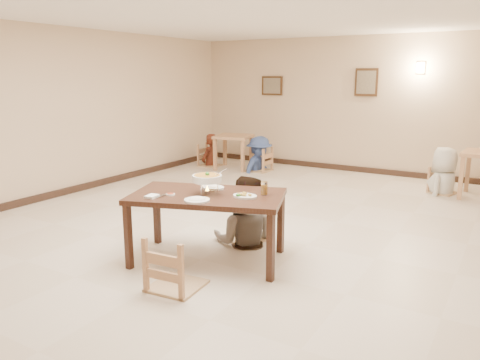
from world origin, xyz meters
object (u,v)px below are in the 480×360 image
Objects in this scene: bg_chair_rl at (445,169)px; bg_diner_a at (210,134)px; main_table at (207,201)px; bg_diner_c at (447,147)px; bg_table_left at (233,141)px; main_diner at (245,176)px; curry_warmer at (207,179)px; drink_glass at (264,189)px; chair_near at (175,238)px; bg_diner_b at (259,136)px; chair_far at (246,207)px; bg_chair_lr at (259,149)px; bg_chair_ll at (210,145)px.

bg_diner_a reaches higher than bg_chair_rl.
bg_diner_c is (1.90, 4.92, 0.14)m from main_table.
bg_table_left is at bearing -75.29° from bg_diner_c.
bg_diner_c is (1.84, 4.16, -0.02)m from main_diner.
main_diner reaches higher than bg_table_left.
drink_glass is (0.59, 0.30, -0.11)m from curry_warmer.
drink_glass is (0.52, -0.45, -0.01)m from main_diner.
chair_near is at bearing -112.47° from drink_glass.
bg_table_left is 0.67m from bg_diner_b.
curry_warmer is at bearing 32.87° from bg_diner_a.
bg_diner_c reaches higher than chair_near.
bg_diner_a is at bearing -178.30° from bg_table_left.
main_table is 1.81× the size of chair_near.
main_table is at bearing -84.69° from chair_far.
drink_glass reaches higher than bg_chair_rl.
bg_table_left is (-2.75, 4.15, -0.24)m from main_diner.
bg_table_left is at bearing 99.65° from main_table.
chair_far is 4.65m from bg_chair_lr.
main_table is 0.86m from chair_far.
curry_warmer reaches higher than main_table.
main_diner reaches higher than drink_glass.
bg_diner_b is at bearing 125.70° from chair_far.
bg_diner_a is 5.24m from bg_diner_c.
main_diner is 4.99m from bg_table_left.
curry_warmer reaches higher than bg_table_left.
bg_chair_lr is (-2.03, 4.96, -0.48)m from curry_warmer.
curry_warmer is at bearing -6.61° from bg_diner_c.
bg_chair_ll is at bearing 109.23° from bg_chair_rl.
bg_diner_b reaches higher than curry_warmer.
bg_diner_b is (-2.03, 4.96, 0.07)m from main_table.
drink_glass is at bearing 8.27° from main_table.
bg_chair_ll is 1.35m from bg_diner_b.
bg_chair_rl is at bearing -87.00° from bg_diner_b.
bg_chair_ll reaches higher than main_table.
curry_warmer is (-0.00, 0.00, 0.26)m from main_table.
main_table is 0.26m from curry_warmer.
bg_chair_ll is (-0.65, -0.02, -0.15)m from bg_table_left.
curry_warmer is at bearing -153.18° from drink_glass.
bg_diner_a is at bearing -75.09° from bg_diner_c.
drink_glass is 4.82m from bg_chair_rl.
main_diner reaches higher than chair_far.
chair_far is 0.43m from main_diner.
drink_glass is 5.65m from bg_table_left.
bg_diner_c reaches higher than bg_chair_rl.
curry_warmer is at bearing -61.32° from bg_table_left.
chair_near is at bearing 30.09° from bg_diner_a.
chair_far is at bearing 38.30° from bg_diner_a.
chair_near reaches higher than bg_chair_ll.
bg_chair_ll is at bearing -75.09° from bg_diner_c.
bg_chair_lr is at bearing 112.21° from curry_warmer.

